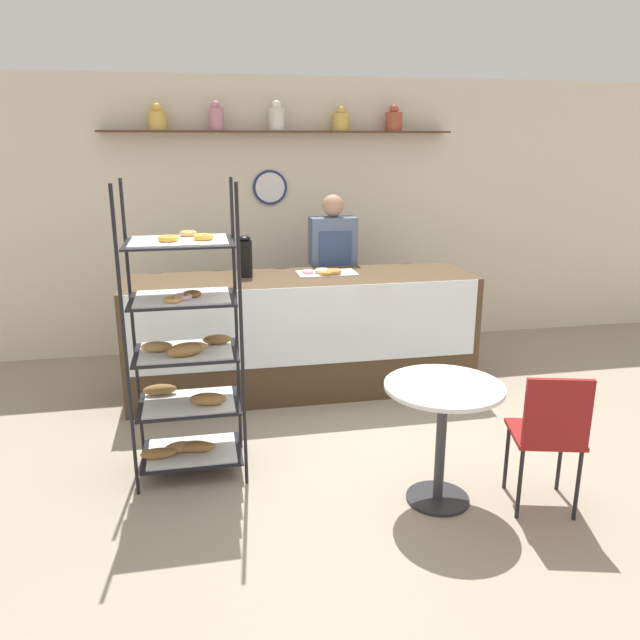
{
  "coord_description": "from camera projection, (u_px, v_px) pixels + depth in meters",
  "views": [
    {
      "loc": [
        -0.84,
        -3.8,
        2.1
      ],
      "look_at": [
        0.0,
        0.43,
        0.85
      ],
      "focal_mm": 35.0,
      "sensor_mm": 36.0,
      "label": 1
    }
  ],
  "objects": [
    {
      "name": "person_worker",
      "position": [
        333.0,
        275.0,
        5.85
      ],
      "size": [
        0.43,
        0.23,
        1.63
      ],
      "color": "#282833",
      "rests_on": "ground_plane"
    },
    {
      "name": "cafe_chair",
      "position": [
        550.0,
        429.0,
        3.52
      ],
      "size": [
        0.46,
        0.46,
        0.87
      ],
      "rotation": [
        0.0,
        0.0,
        9.17
      ],
      "color": "black",
      "rests_on": "ground_plane"
    },
    {
      "name": "donut_tray_counter",
      "position": [
        326.0,
        272.0,
        5.29
      ],
      "size": [
        0.5,
        0.27,
        0.05
      ],
      "color": "silver",
      "rests_on": "display_counter"
    },
    {
      "name": "cafe_table",
      "position": [
        442.0,
        415.0,
        3.63
      ],
      "size": [
        0.69,
        0.69,
        0.75
      ],
      "color": "#262628",
      "rests_on": "ground_plane"
    },
    {
      "name": "back_wall",
      "position": [
        280.0,
        215.0,
        6.31
      ],
      "size": [
        10.0,
        0.3,
        2.7
      ],
      "color": "beige",
      "rests_on": "ground_plane"
    },
    {
      "name": "display_counter",
      "position": [
        302.0,
        334.0,
        5.35
      ],
      "size": [
        2.92,
        0.79,
        1.0
      ],
      "color": "#4C3823",
      "rests_on": "ground_plane"
    },
    {
      "name": "pastry_rack",
      "position": [
        186.0,
        358.0,
        3.92
      ],
      "size": [
        0.69,
        0.51,
        1.88
      ],
      "color": "black",
      "rests_on": "ground_plane"
    },
    {
      "name": "ground_plane",
      "position": [
        332.0,
        455.0,
        4.32
      ],
      "size": [
        14.0,
        14.0,
        0.0
      ],
      "primitive_type": "plane",
      "color": "gray"
    },
    {
      "name": "coffee_carafe",
      "position": [
        245.0,
        257.0,
        5.17
      ],
      "size": [
        0.12,
        0.12,
        0.35
      ],
      "color": "black",
      "rests_on": "display_counter"
    }
  ]
}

